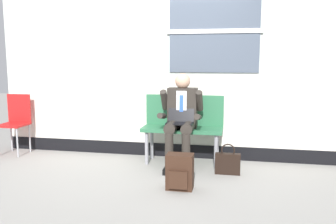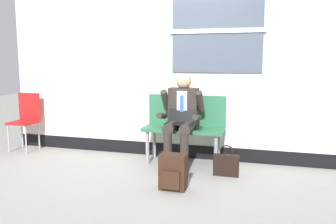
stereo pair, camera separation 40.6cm
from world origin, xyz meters
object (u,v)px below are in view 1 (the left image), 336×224
Objects in this scene: folding_chair at (16,118)px; person_seated at (181,117)px; bench_with_person at (183,123)px; handbag at (228,163)px; backpack at (180,172)px.

person_seated is at bearing -4.11° from folding_chair.
person_seated is at bearing -90.00° from bench_with_person.
person_seated reaches higher than folding_chair.
person_seated is 3.18× the size of handbag.
bench_with_person is at bearing 90.00° from person_seated.
folding_chair reaches higher than backpack.
folding_chair is at bearing 158.72° from backpack.
person_seated is 0.87m from handbag.
handbag is (0.64, -0.45, -0.41)m from bench_with_person.
folding_chair is (-2.61, 0.19, -0.13)m from person_seated.
person_seated is 2.62m from folding_chair.
bench_with_person is 2.61m from folding_chair.
bench_with_person reaches higher than handbag.
backpack is 0.44× the size of folding_chair.
bench_with_person is at bearing 96.81° from backpack.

